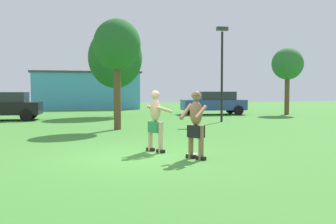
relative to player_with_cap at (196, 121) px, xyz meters
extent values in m
plane|color=#428433|center=(-1.32, 0.68, -0.94)|extent=(80.00, 80.00, 0.00)
cube|color=black|center=(0.09, -0.15, -0.89)|extent=(0.22, 0.28, 0.09)
cylinder|color=#936647|center=(0.09, -0.15, -0.52)|extent=(0.13, 0.13, 0.84)
cube|color=black|center=(-0.08, 0.15, -0.89)|extent=(0.22, 0.28, 0.09)
cylinder|color=#936647|center=(-0.08, 0.15, -0.52)|extent=(0.13, 0.13, 0.84)
cube|color=black|center=(0.01, 0.00, -0.25)|extent=(0.40, 0.46, 0.30)
ellipsoid|color=#936647|center=(0.01, 0.00, 0.21)|extent=(0.37, 0.43, 0.61)
cylinder|color=#936647|center=(0.04, -0.26, 0.24)|extent=(0.46, 0.45, 0.34)
cylinder|color=#936647|center=(-0.20, 0.17, 0.24)|extent=(0.45, 0.43, 0.40)
sphere|color=#936647|center=(0.01, 0.00, 0.64)|extent=(0.23, 0.23, 0.23)
cone|color=#194CA5|center=(0.01, 0.00, 0.70)|extent=(0.33, 0.33, 0.13)
cube|color=black|center=(-0.83, 1.53, -0.89)|extent=(0.22, 0.28, 0.09)
cylinder|color=#E0AD89|center=(-0.83, 1.53, -0.51)|extent=(0.13, 0.13, 0.85)
cube|color=black|center=(-0.62, 1.16, -0.89)|extent=(0.22, 0.28, 0.09)
cylinder|color=#E0AD89|center=(-0.62, 1.16, -0.51)|extent=(0.13, 0.13, 0.85)
cube|color=#28844C|center=(-0.73, 1.35, -0.24)|extent=(0.39, 0.45, 0.30)
ellipsoid|color=#E0AD89|center=(-0.73, 1.35, 0.21)|extent=(0.37, 0.42, 0.61)
cylinder|color=#E0AD89|center=(-0.75, 1.60, 0.25)|extent=(0.49, 0.45, 0.28)
cylinder|color=#E0AD89|center=(-0.52, 1.18, 0.25)|extent=(0.55, 0.37, 0.23)
sphere|color=#E0AD89|center=(-0.73, 1.35, 0.64)|extent=(0.23, 0.23, 0.23)
cylinder|color=white|center=(0.12, 0.66, -0.93)|extent=(0.27, 0.27, 0.03)
cube|color=black|center=(-6.74, 14.31, -0.27)|extent=(4.44, 2.16, 0.70)
cube|color=#282D33|center=(-6.54, 14.29, 0.36)|extent=(2.53, 1.78, 0.56)
cylinder|color=black|center=(-5.31, 13.28, -0.62)|extent=(0.66, 0.27, 0.64)
cylinder|color=black|center=(-5.16, 15.08, -0.62)|extent=(0.66, 0.27, 0.64)
cube|color=#2D478C|center=(6.62, 16.14, -0.27)|extent=(4.45, 2.18, 0.70)
cube|color=#282D33|center=(6.82, 16.12, 0.36)|extent=(2.54, 1.80, 0.56)
cylinder|color=black|center=(5.04, 15.38, -0.62)|extent=(0.66, 0.28, 0.64)
cylinder|color=black|center=(5.20, 17.17, -0.62)|extent=(0.66, 0.28, 0.64)
cylinder|color=black|center=(8.04, 15.10, -0.62)|extent=(0.66, 0.28, 0.64)
cylinder|color=black|center=(8.20, 16.90, -0.62)|extent=(0.66, 0.28, 0.64)
cylinder|color=black|center=(4.84, 10.25, 1.44)|extent=(0.12, 0.12, 4.77)
cube|color=#333338|center=(4.84, 10.25, 3.98)|extent=(0.60, 0.24, 0.20)
cube|color=#4C9ED1|center=(-1.53, 26.18, 0.62)|extent=(8.96, 4.01, 3.12)
cube|color=#3F3F44|center=(-1.53, 26.18, 2.27)|extent=(9.32, 4.17, 0.16)
cylinder|color=#4C3823|center=(-0.12, 15.98, 0.26)|extent=(0.25, 0.25, 2.39)
ellipsoid|color=#236028|center=(-0.12, 15.98, 2.81)|extent=(3.44, 3.44, 3.87)
cylinder|color=brown|center=(11.55, 14.91, 0.43)|extent=(0.32, 0.32, 2.73)
ellipsoid|color=#2D7033|center=(11.55, 14.91, 2.55)|extent=(2.14, 2.14, 2.17)
cylinder|color=brown|center=(-1.01, 7.66, 0.50)|extent=(0.31, 0.31, 2.88)
ellipsoid|color=#236028|center=(-1.01, 7.66, 2.70)|extent=(2.03, 2.03, 2.19)
camera|label=1|loc=(-3.04, -9.15, 0.79)|focal=41.78mm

